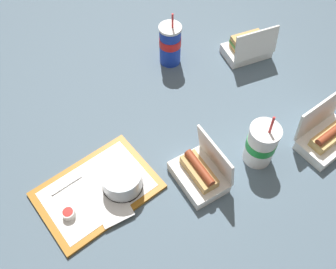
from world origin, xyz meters
name	(u,v)px	position (x,y,z in m)	size (l,w,h in m)	color
ground_plane	(174,136)	(0.00, 0.00, 0.00)	(3.20, 3.20, 0.00)	#4C6070
food_tray	(97,190)	(-0.32, -0.09, 0.01)	(0.42, 0.34, 0.01)	#A56619
cake_container	(122,180)	(-0.24, -0.11, 0.05)	(0.13, 0.13, 0.07)	black
ketchup_cup	(68,213)	(-0.42, -0.14, 0.03)	(0.04, 0.04, 0.02)	white
napkin_stack	(114,209)	(-0.29, -0.18, 0.02)	(0.10, 0.10, 0.00)	white
plastic_fork	(66,185)	(-0.40, -0.03, 0.02)	(0.11, 0.01, 0.01)	white
clamshell_hotdog_left	(327,137)	(0.46, -0.25, 0.04)	(0.23, 0.18, 0.16)	white
clamshell_sandwich_right	(248,47)	(0.46, 0.25, 0.04)	(0.19, 0.14, 0.16)	white
clamshell_hotdog_front	(201,173)	(0.00, -0.19, 0.04)	(0.15, 0.19, 0.17)	white
soda_cup_right	(261,144)	(0.22, -0.20, 0.08)	(0.10, 0.10, 0.22)	white
soda_cup_back	(170,44)	(0.15, 0.35, 0.09)	(0.09, 0.09, 0.23)	#1938B7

